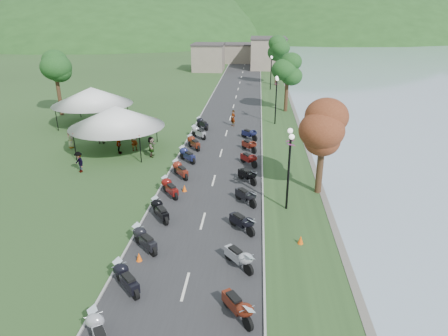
{
  "coord_description": "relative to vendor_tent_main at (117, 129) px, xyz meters",
  "views": [
    {
      "loc": [
        2.95,
        -4.51,
        11.62
      ],
      "look_at": [
        0.81,
        21.31,
        1.3
      ],
      "focal_mm": 32.0,
      "sensor_mm": 36.0,
      "label": 1
    }
  ],
  "objects": [
    {
      "name": "pedestrian_a",
      "position": [
        1.36,
        0.15,
        -2.0
      ],
      "size": [
        0.8,
        0.8,
        1.8
      ],
      "primitive_type": "imported",
      "rotation": [
        0.0,
        0.0,
        0.82
      ],
      "color": "slate",
      "rests_on": "ground"
    },
    {
      "name": "tree_lakeside",
      "position": [
        16.3,
        -7.34,
        1.69
      ],
      "size": [
        2.65,
        2.65,
        7.37
      ],
      "primitive_type": null,
      "color": "#22561F",
      "rests_on": "ground"
    },
    {
      "name": "moto_row_left",
      "position": [
        6.47,
        -13.57,
        -1.45
      ],
      "size": [
        2.6,
        44.3,
        1.1
      ],
      "primitive_type": null,
      "color": "#331411",
      "rests_on": "ground"
    },
    {
      "name": "far_building",
      "position": [
        7.01,
        57.03,
        0.5
      ],
      "size": [
        18.0,
        16.0,
        5.0
      ],
      "primitive_type": "cube",
      "color": "gray",
      "rests_on": "ground"
    },
    {
      "name": "vendor_tent_side",
      "position": [
        -5.49,
        8.34,
        0.0
      ],
      "size": [
        5.63,
        5.63,
        4.0
      ],
      "primitive_type": null,
      "color": "white",
      "rests_on": "ground"
    },
    {
      "name": "hills_backdrop",
      "position": [
        9.01,
        172.03,
        -2.0
      ],
      "size": [
        360.0,
        120.0,
        76.0
      ],
      "primitive_type": null,
      "color": "#285621",
      "rests_on": "ground"
    },
    {
      "name": "pedestrian_c",
      "position": [
        -1.37,
        -5.15,
        -2.0
      ],
      "size": [
        1.08,
        1.04,
        1.64
      ],
      "primitive_type": "imported",
      "rotation": [
        0.0,
        0.0,
        5.55
      ],
      "color": "slate",
      "rests_on": "ground"
    },
    {
      "name": "vendor_tent_main",
      "position": [
        0.0,
        0.0,
        0.0
      ],
      "size": [
        5.46,
        5.46,
        4.0
      ],
      "primitive_type": null,
      "color": "white",
      "rests_on": "ground"
    },
    {
      "name": "traffic_cone_near",
      "position": [
        6.4,
        -16.2,
        -1.76
      ],
      "size": [
        0.31,
        0.31,
        0.48
      ],
      "primitive_type": "cone",
      "color": "#F2590C",
      "rests_on": "ground"
    },
    {
      "name": "road",
      "position": [
        9.01,
        12.03,
        -1.99
      ],
      "size": [
        7.0,
        120.0,
        0.02
      ],
      "primitive_type": "cube",
      "color": "#2C2C2E",
      "rests_on": "ground"
    },
    {
      "name": "pedestrian_b",
      "position": [
        -2.4,
        1.91,
        -2.0
      ],
      "size": [
        0.83,
        0.48,
        1.65
      ],
      "primitive_type": "imported",
      "rotation": [
        0.0,
        0.0,
        3.09
      ],
      "color": "slate",
      "rests_on": "ground"
    },
    {
      "name": "moto_row_right",
      "position": [
        11.37,
        -12.86,
        -1.45
      ],
      "size": [
        2.6,
        36.53,
        1.1
      ],
      "primitive_type": null,
      "color": "#331411",
      "rests_on": "ground"
    }
  ]
}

